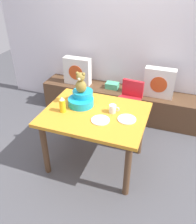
{
  "coord_description": "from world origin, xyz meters",
  "views": [
    {
      "loc": [
        0.78,
        -2.08,
        2.16
      ],
      "look_at": [
        0.0,
        0.1,
        0.69
      ],
      "focal_mm": 37.67,
      "sensor_mm": 36.0,
      "label": 1
    }
  ],
  "objects_px": {
    "pillow_floral_right": "(159,83)",
    "dinner_plate_far": "(127,119)",
    "dinner_plate_near": "(100,120)",
    "dining_table": "(95,121)",
    "pillow_floral_left": "(77,71)",
    "book_stack": "(112,86)",
    "ketchup_bottle": "(62,105)",
    "teddy_bear": "(81,83)",
    "highchair": "(129,102)",
    "coffee_mug": "(113,109)",
    "infant_seat_teal": "(82,99)"
  },
  "relations": [
    {
      "from": "dining_table",
      "to": "highchair",
      "type": "height_order",
      "value": "highchair"
    },
    {
      "from": "book_stack",
      "to": "dinner_plate_near",
      "type": "bearing_deg",
      "value": -78.76
    },
    {
      "from": "book_stack",
      "to": "dining_table",
      "type": "xyz_separation_m",
      "value": [
        0.15,
        -1.19,
        0.12
      ]
    },
    {
      "from": "book_stack",
      "to": "infant_seat_teal",
      "type": "height_order",
      "value": "infant_seat_teal"
    },
    {
      "from": "ketchup_bottle",
      "to": "infant_seat_teal",
      "type": "bearing_deg",
      "value": 58.51
    },
    {
      "from": "infant_seat_teal",
      "to": "teddy_bear",
      "type": "bearing_deg",
      "value": -90.0
    },
    {
      "from": "highchair",
      "to": "dinner_plate_far",
      "type": "relative_size",
      "value": 3.95
    },
    {
      "from": "teddy_bear",
      "to": "dinner_plate_near",
      "type": "distance_m",
      "value": 0.49
    },
    {
      "from": "pillow_floral_left",
      "to": "dinner_plate_far",
      "type": "xyz_separation_m",
      "value": [
        1.11,
        -1.19,
        0.07
      ]
    },
    {
      "from": "pillow_floral_left",
      "to": "dinner_plate_far",
      "type": "relative_size",
      "value": 2.2
    },
    {
      "from": "pillow_floral_left",
      "to": "ketchup_bottle",
      "type": "distance_m",
      "value": 1.34
    },
    {
      "from": "pillow_floral_right",
      "to": "dinner_plate_far",
      "type": "distance_m",
      "value": 1.21
    },
    {
      "from": "teddy_bear",
      "to": "ketchup_bottle",
      "type": "distance_m",
      "value": 0.32
    },
    {
      "from": "pillow_floral_left",
      "to": "teddy_bear",
      "type": "distance_m",
      "value": 1.22
    },
    {
      "from": "book_stack",
      "to": "pillow_floral_left",
      "type": "bearing_deg",
      "value": -177.97
    },
    {
      "from": "pillow_floral_left",
      "to": "highchair",
      "type": "distance_m",
      "value": 1.07
    },
    {
      "from": "coffee_mug",
      "to": "pillow_floral_right",
      "type": "bearing_deg",
      "value": 70.81
    },
    {
      "from": "pillow_floral_right",
      "to": "dinner_plate_near",
      "type": "height_order",
      "value": "pillow_floral_right"
    },
    {
      "from": "highchair",
      "to": "coffee_mug",
      "type": "height_order",
      "value": "coffee_mug"
    },
    {
      "from": "pillow_floral_left",
      "to": "coffee_mug",
      "type": "relative_size",
      "value": 3.67
    },
    {
      "from": "infant_seat_teal",
      "to": "ketchup_bottle",
      "type": "distance_m",
      "value": 0.26
    },
    {
      "from": "pillow_floral_right",
      "to": "teddy_bear",
      "type": "height_order",
      "value": "teddy_bear"
    },
    {
      "from": "pillow_floral_left",
      "to": "infant_seat_teal",
      "type": "relative_size",
      "value": 1.33
    },
    {
      "from": "pillow_floral_left",
      "to": "book_stack",
      "type": "bearing_deg",
      "value": 2.03
    },
    {
      "from": "pillow_floral_left",
      "to": "highchair",
      "type": "height_order",
      "value": "pillow_floral_left"
    },
    {
      "from": "pillow_floral_left",
      "to": "teddy_bear",
      "type": "xyz_separation_m",
      "value": [
        0.53,
        -1.05,
        0.34
      ]
    },
    {
      "from": "pillow_floral_right",
      "to": "dining_table",
      "type": "xyz_separation_m",
      "value": [
        -0.57,
        -1.17,
        -0.05
      ]
    },
    {
      "from": "dining_table",
      "to": "highchair",
      "type": "distance_m",
      "value": 0.8
    },
    {
      "from": "book_stack",
      "to": "teddy_bear",
      "type": "distance_m",
      "value": 1.19
    },
    {
      "from": "ketchup_bottle",
      "to": "book_stack",
      "type": "bearing_deg",
      "value": 81.34
    },
    {
      "from": "highchair",
      "to": "teddy_bear",
      "type": "xyz_separation_m",
      "value": [
        -0.44,
        -0.63,
        0.5
      ]
    },
    {
      "from": "teddy_bear",
      "to": "dinner_plate_near",
      "type": "height_order",
      "value": "teddy_bear"
    },
    {
      "from": "teddy_bear",
      "to": "dining_table",
      "type": "bearing_deg",
      "value": -29.88
    },
    {
      "from": "pillow_floral_right",
      "to": "teddy_bear",
      "type": "relative_size",
      "value": 1.76
    },
    {
      "from": "pillow_floral_right",
      "to": "dinner_plate_far",
      "type": "xyz_separation_m",
      "value": [
        -0.2,
        -1.19,
        0.07
      ]
    },
    {
      "from": "book_stack",
      "to": "teddy_bear",
      "type": "bearing_deg",
      "value": -93.27
    },
    {
      "from": "pillow_floral_left",
      "to": "ketchup_bottle",
      "type": "xyz_separation_m",
      "value": [
        0.39,
        -1.27,
        0.15
      ]
    },
    {
      "from": "ketchup_bottle",
      "to": "dinner_plate_far",
      "type": "xyz_separation_m",
      "value": [
        0.72,
        0.08,
        -0.08
      ]
    },
    {
      "from": "dinner_plate_near",
      "to": "pillow_floral_right",
      "type": "bearing_deg",
      "value": 70.54
    },
    {
      "from": "ketchup_bottle",
      "to": "dinner_plate_near",
      "type": "bearing_deg",
      "value": -3.6
    },
    {
      "from": "highchair",
      "to": "teddy_bear",
      "type": "relative_size",
      "value": 3.16
    },
    {
      "from": "highchair",
      "to": "ketchup_bottle",
      "type": "xyz_separation_m",
      "value": [
        -0.58,
        -0.86,
        0.31
      ]
    },
    {
      "from": "dining_table",
      "to": "pillow_floral_left",
      "type": "bearing_deg",
      "value": 122.33
    },
    {
      "from": "coffee_mug",
      "to": "dinner_plate_far",
      "type": "relative_size",
      "value": 0.6
    },
    {
      "from": "book_stack",
      "to": "ketchup_bottle",
      "type": "xyz_separation_m",
      "value": [
        -0.2,
        -1.29,
        0.32
      ]
    },
    {
      "from": "dining_table",
      "to": "teddy_bear",
      "type": "xyz_separation_m",
      "value": [
        -0.21,
        0.12,
        0.39
      ]
    },
    {
      "from": "dinner_plate_near",
      "to": "teddy_bear",
      "type": "bearing_deg",
      "value": 142.34
    },
    {
      "from": "dinner_plate_far",
      "to": "coffee_mug",
      "type": "bearing_deg",
      "value": 154.44
    },
    {
      "from": "pillow_floral_left",
      "to": "dinner_plate_near",
      "type": "distance_m",
      "value": 1.56
    },
    {
      "from": "pillow_floral_left",
      "to": "pillow_floral_right",
      "type": "bearing_deg",
      "value": 0.0
    }
  ]
}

